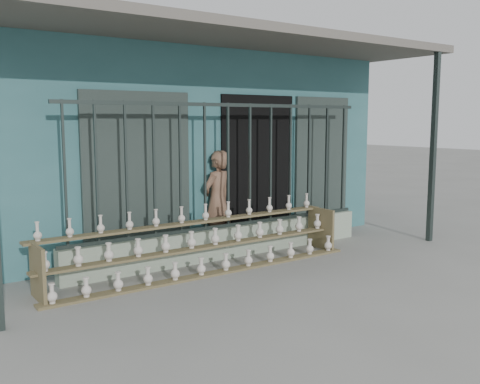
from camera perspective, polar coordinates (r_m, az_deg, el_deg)
ground at (r=6.96m, az=4.81°, el=-9.10°), size 60.00×60.00×0.00m
workshop_building at (r=10.27m, az=-10.45°, el=5.41°), size 7.40×6.60×3.21m
parapet_wall at (r=7.90m, az=-1.26°, el=-5.34°), size 5.00×0.20×0.45m
security_fence at (r=7.73m, az=-1.28°, el=2.81°), size 5.00×0.04×1.80m
shelf_rack at (r=7.18m, az=-3.86°, el=-5.57°), size 4.50×0.68×0.85m
elderly_woman at (r=8.13m, az=-2.43°, el=-1.02°), size 0.66×0.54×1.55m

